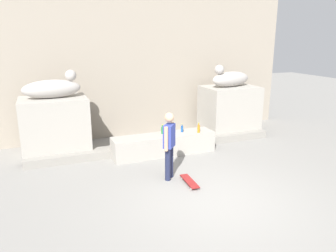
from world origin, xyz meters
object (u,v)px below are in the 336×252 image
at_px(bottle_blue, 182,129).
at_px(bottle_orange, 199,129).
at_px(bottle_clear, 171,130).
at_px(statue_reclining_right, 230,78).
at_px(statue_reclining_left, 53,88).
at_px(skater, 169,143).
at_px(skateboard, 189,181).
at_px(bottle_green, 162,130).

relative_size(bottle_blue, bottle_orange, 0.85).
relative_size(bottle_orange, bottle_clear, 1.19).
relative_size(bottle_blue, bottle_clear, 1.01).
bearing_deg(statue_reclining_right, bottle_orange, 24.09).
xyz_separation_m(statue_reclining_right, bottle_clear, (-2.67, -1.11, -1.28)).
bearing_deg(statue_reclining_left, skater, -53.39).
distance_m(skater, skateboard, 1.03).
distance_m(skateboard, bottle_green, 2.34).
xyz_separation_m(skateboard, bottle_clear, (0.41, 2.17, 0.64)).
xyz_separation_m(statue_reclining_left, bottle_orange, (3.95, -1.34, -1.26)).
height_order(statue_reclining_right, skateboard, statue_reclining_right).
relative_size(skater, bottle_blue, 6.56).
relative_size(skateboard, bottle_clear, 3.20).
height_order(statue_reclining_right, bottle_green, statue_reclining_right).
height_order(statue_reclining_left, bottle_clear, statue_reclining_left).
distance_m(bottle_orange, bottle_clear, 0.84).
height_order(statue_reclining_right, bottle_orange, statue_reclining_right).
relative_size(bottle_green, bottle_orange, 0.94).
bearing_deg(bottle_green, statue_reclining_left, 160.24).
height_order(skater, bottle_orange, skater).
bearing_deg(skateboard, statue_reclining_left, 43.24).
relative_size(statue_reclining_left, bottle_clear, 6.45).
bearing_deg(statue_reclining_left, bottle_blue, -21.18).
bearing_deg(bottle_clear, skater, -113.71).
bearing_deg(skater, bottle_blue, 7.74).
bearing_deg(bottle_green, skater, -105.85).
height_order(skater, bottle_green, skater).
xyz_separation_m(statue_reclining_left, statue_reclining_right, (5.82, -0.01, 0.00)).
xyz_separation_m(statue_reclining_right, bottle_blue, (-2.30, -1.09, -1.28)).
height_order(bottle_green, bottle_blue, bottle_green).
bearing_deg(bottle_green, bottle_orange, -15.99).
relative_size(statue_reclining_right, bottle_blue, 6.60).
bearing_deg(bottle_green, bottle_blue, -5.66).
relative_size(statue_reclining_left, skateboard, 2.01).
bearing_deg(bottle_clear, statue_reclining_right, 22.58).
xyz_separation_m(bottle_green, bottle_orange, (1.05, -0.30, 0.01)).
distance_m(bottle_green, bottle_orange, 1.09).
bearing_deg(bottle_blue, skateboard, -109.73).
bearing_deg(statue_reclining_left, statue_reclining_right, -3.84).
height_order(bottle_green, bottle_clear, bottle_green).
distance_m(bottle_green, bottle_blue, 0.61).
relative_size(skater, bottle_green, 5.94).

